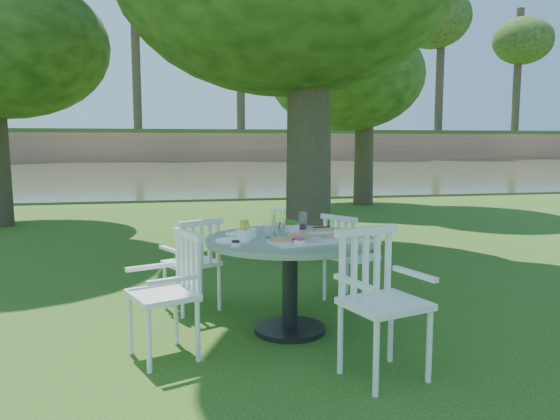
# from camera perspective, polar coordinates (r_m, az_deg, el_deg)

# --- Properties ---
(ground) EXTENTS (140.00, 140.00, 0.00)m
(ground) POSITION_cam_1_polar(r_m,az_deg,el_deg) (5.08, 0.47, -9.84)
(ground) COLOR #1B3F0D
(ground) RESTS_ON ground
(table) EXTENTS (1.30, 1.30, 0.75)m
(table) POSITION_cam_1_polar(r_m,az_deg,el_deg) (4.23, 1.06, -5.00)
(table) COLOR black
(table) RESTS_ON ground
(chair_ne) EXTENTS (0.55, 0.55, 0.82)m
(chair_ne) POSITION_cam_1_polar(r_m,az_deg,el_deg) (5.06, 6.83, -4.32)
(chair_ne) COLOR white
(chair_ne) RESTS_ON ground
(chair_nw) EXTENTS (0.54, 0.53, 0.82)m
(chair_nw) POSITION_cam_1_polar(r_m,az_deg,el_deg) (4.80, -8.77, -4.97)
(chair_nw) COLOR white
(chair_nw) RESTS_ON ground
(chair_sw) EXTENTS (0.54, 0.55, 0.86)m
(chair_sw) POSITION_cam_1_polar(r_m,az_deg,el_deg) (3.86, -11.00, -7.61)
(chair_sw) COLOR white
(chair_sw) RESTS_ON ground
(chair_se) EXTENTS (0.57, 0.55, 0.93)m
(chair_se) POSITION_cam_1_polar(r_m,az_deg,el_deg) (3.55, 9.98, -8.22)
(chair_se) COLOR white
(chair_se) RESTS_ON ground
(tableware) EXTENTS (1.16, 0.84, 0.21)m
(tableware) POSITION_cam_1_polar(r_m,az_deg,el_deg) (4.24, 0.39, -2.27)
(tableware) COLOR white
(tableware) RESTS_ON table
(river) EXTENTS (100.00, 28.00, 0.12)m
(river) POSITION_cam_1_polar(r_m,az_deg,el_deg) (27.81, -9.66, 3.91)
(river) COLOR #363D24
(river) RESTS_ON ground
(far_bank) EXTENTS (100.00, 18.00, 15.20)m
(far_bank) POSITION_cam_1_polar(r_m,az_deg,el_deg) (46.25, -10.38, 14.11)
(far_bank) COLOR #A2674B
(far_bank) RESTS_ON ground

